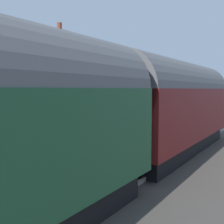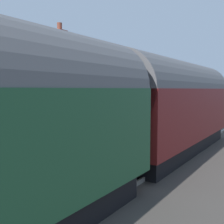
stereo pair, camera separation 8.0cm
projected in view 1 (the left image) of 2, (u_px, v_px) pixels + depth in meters
The scene contains 10 objects.
ground_plane at pixel (90, 179), 9.28m from camera, with size 160.00×160.00×0.00m, color #423D38.
platform at pixel (17, 152), 11.19m from camera, with size 32.00×5.29×0.91m, color gray.
platform_edge_coping at pixel (63, 148), 9.84m from camera, with size 32.00×0.36×0.02m, color beige.
rail_near at pixel (133, 186), 8.41m from camera, with size 52.00×0.08×0.14m, color gray.
rail_far at pixel (95, 178), 9.18m from camera, with size 52.00×0.08×0.14m, color gray.
train at pixel (115, 113), 8.72m from camera, with size 21.36×2.73×4.32m.
station_building at pixel (42, 101), 12.92m from camera, with size 8.34×4.45×5.31m.
bench_mid_platform at pixel (132, 113), 18.56m from camera, with size 1.42×0.49×0.88m.
planter_edge_far at pixel (95, 115), 17.59m from camera, with size 0.57×0.57×0.85m.
planter_bench_right at pixel (166, 111), 19.19m from camera, with size 0.69×0.69×1.04m.
Camera 1 is at (-7.27, -5.46, 2.98)m, focal length 44.82 mm.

